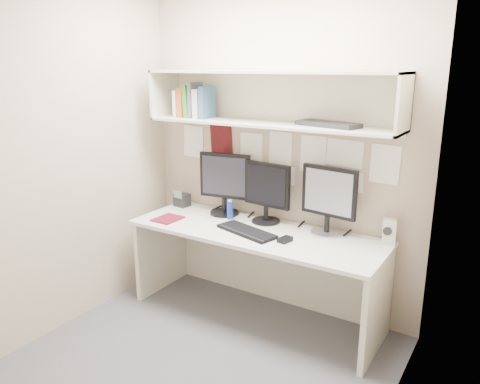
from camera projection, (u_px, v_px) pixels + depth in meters
The scene contains 19 objects.
floor at pixel (209, 356), 3.26m from camera, with size 2.40×2.00×0.01m, color #49484E.
wall_back at pixel (279, 150), 3.74m from camera, with size 2.40×0.02×2.60m, color tan.
wall_front at pixel (74, 216), 2.10m from camera, with size 2.40×0.02×2.60m, color tan.
wall_left at pixel (76, 155), 3.53m from camera, with size 0.02×2.00×2.60m, color tan.
wall_right at pixel (401, 203), 2.31m from camera, with size 0.02×2.00×2.60m, color tan.
desk at pixel (256, 273), 3.70m from camera, with size 2.00×0.70×0.73m.
overhead_hutch at pixel (271, 98), 3.51m from camera, with size 2.00×0.38×0.40m.
pinned_papers at pixel (278, 157), 3.75m from camera, with size 1.92×0.01×0.48m, color white, non-canonical shape.
monitor_left at pixel (225, 182), 3.93m from camera, with size 0.45×0.25×0.52m.
monitor_center at pixel (267, 190), 3.73m from camera, with size 0.42×0.23×0.49m.
monitor_right at pixel (329, 198), 3.46m from camera, with size 0.44×0.24×0.51m.
keyboard at pixel (247, 231), 3.54m from camera, with size 0.50×0.18×0.02m, color black.
mouse at pixel (285, 240), 3.36m from camera, with size 0.07×0.11×0.03m, color black.
speaker at pixel (389, 232), 3.31m from camera, with size 0.11×0.11×0.18m.
blue_bottle at pixel (230, 210), 3.85m from camera, with size 0.05×0.05×0.16m.
maroon_notebook at pixel (168, 219), 3.85m from camera, with size 0.19×0.23×0.01m, color #5A0F1C.
desk_phone at pixel (182, 200), 4.20m from camera, with size 0.14×0.13×0.15m.
book_stack at pixel (194, 102), 3.84m from camera, with size 0.31×0.18×0.29m.
hutch_tray at pixel (328, 124), 3.29m from camera, with size 0.46×0.17×0.03m, color black.
Camera 1 is at (1.69, -2.30, 1.96)m, focal length 35.00 mm.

